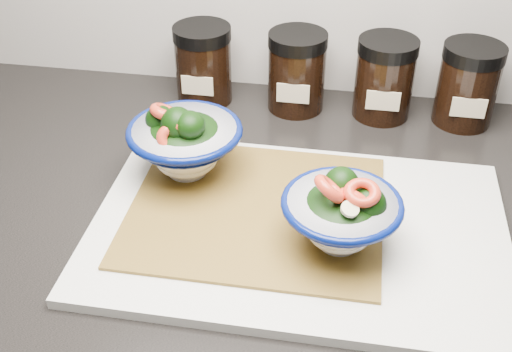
% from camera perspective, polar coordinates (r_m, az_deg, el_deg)
% --- Properties ---
extents(countertop, '(3.50, 0.60, 0.04)m').
position_cam_1_polar(countertop, '(0.75, 4.07, -4.48)').
color(countertop, black).
rests_on(countertop, cabinet).
extents(cutting_board, '(0.45, 0.30, 0.01)m').
position_cam_1_polar(cutting_board, '(0.71, 3.78, -4.72)').
color(cutting_board, silver).
rests_on(cutting_board, countertop).
extents(bamboo_mat, '(0.28, 0.24, 0.00)m').
position_cam_1_polar(bamboo_mat, '(0.72, 0.00, -2.96)').
color(bamboo_mat, olive).
rests_on(bamboo_mat, cutting_board).
extents(bowl_left, '(0.14, 0.14, 0.09)m').
position_cam_1_polar(bowl_left, '(0.75, -6.38, 3.03)').
color(bowl_left, white).
rests_on(bowl_left, bamboo_mat).
extents(bowl_right, '(0.12, 0.12, 0.10)m').
position_cam_1_polar(bowl_right, '(0.65, 7.67, -3.30)').
color(bowl_right, white).
rests_on(bowl_right, bamboo_mat).
extents(spice_jar_a, '(0.08, 0.08, 0.11)m').
position_cam_1_polar(spice_jar_a, '(0.93, -4.70, 9.88)').
color(spice_jar_a, black).
rests_on(spice_jar_a, countertop).
extents(spice_jar_b, '(0.08, 0.08, 0.11)m').
position_cam_1_polar(spice_jar_b, '(0.91, 3.64, 9.27)').
color(spice_jar_b, black).
rests_on(spice_jar_b, countertop).
extents(spice_jar_c, '(0.08, 0.08, 0.11)m').
position_cam_1_polar(spice_jar_c, '(0.91, 11.35, 8.53)').
color(spice_jar_c, black).
rests_on(spice_jar_c, countertop).
extents(spice_jar_d, '(0.08, 0.08, 0.11)m').
position_cam_1_polar(spice_jar_d, '(0.92, 18.31, 7.73)').
color(spice_jar_d, black).
rests_on(spice_jar_d, countertop).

